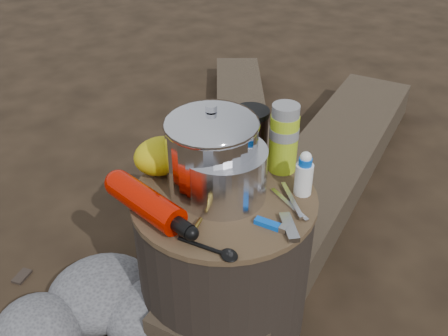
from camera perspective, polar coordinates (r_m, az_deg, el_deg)
name	(u,v)px	position (r m, az deg, el deg)	size (l,w,h in m)	color
ground	(224,311)	(1.46, 0.00, -15.92)	(60.00, 60.00, 0.00)	black
stump	(224,258)	(1.31, 0.00, -10.20)	(0.44, 0.44, 0.40)	black
log_main	(318,182)	(1.83, 10.59, -1.55)	(0.29, 1.70, 0.14)	#392E22
log_small	(241,118)	(2.27, 1.99, 5.75)	(0.22, 1.19, 0.10)	#392E22
foil_windscreen	(223,173)	(1.15, -0.11, -0.55)	(0.20, 0.20, 0.12)	silver
camping_pot	(212,151)	(1.14, -1.40, 1.89)	(0.21, 0.21, 0.21)	silver
fuel_bottle	(146,202)	(1.12, -8.88, -3.86)	(0.07, 0.27, 0.07)	#CA1100
thermos	(284,139)	(1.24, 6.82, 3.35)	(0.07, 0.07, 0.18)	#B1D21F
travel_mug	(250,134)	(1.29, 3.03, 3.87)	(0.09, 0.09, 0.13)	black
stuff_sack	(161,156)	(1.25, -7.19, 1.37)	(0.14, 0.11, 0.09)	gold
food_pouch	(187,146)	(1.25, -4.21, 2.47)	(0.10, 0.02, 0.13)	navy
lighter	(268,223)	(1.09, 4.99, -6.31)	(0.02, 0.07, 0.01)	blue
multitool	(289,227)	(1.09, 7.41, -6.69)	(0.02, 0.09, 0.01)	#A8A8AD
pot_grabber	(289,203)	(1.15, 7.42, -4.01)	(0.04, 0.13, 0.01)	#A8A8AD
spork	(202,246)	(1.04, -2.47, -8.85)	(0.03, 0.13, 0.01)	black
squeeze_bottle	(304,175)	(1.17, 9.08, -0.84)	(0.04, 0.04, 0.10)	white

